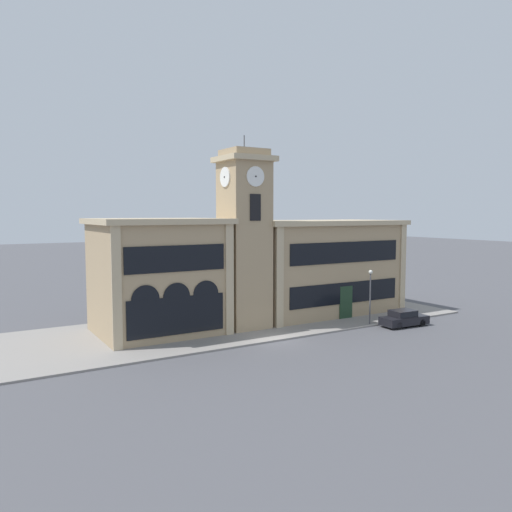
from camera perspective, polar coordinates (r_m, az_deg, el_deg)
ground_plane at (r=39.71m, az=2.55°, el=-9.74°), size 300.00×300.00×0.00m
sidewalk_kerb at (r=45.36m, az=-2.27°, el=-7.80°), size 43.70×13.62×0.15m
clock_tower at (r=43.00m, az=-1.34°, el=1.89°), size 4.30×4.30×16.65m
town_hall_left_wing at (r=42.32m, az=-11.14°, el=-2.25°), size 10.56×8.81×9.62m
town_hall_right_wing at (r=50.68m, az=7.24°, el=-1.20°), size 16.45×8.81×9.35m
parked_car_near at (r=46.63m, az=16.52°, el=-6.79°), size 4.53×2.07×1.46m
street_lamp at (r=45.66m, az=12.94°, el=-3.56°), size 0.36×0.36×4.87m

